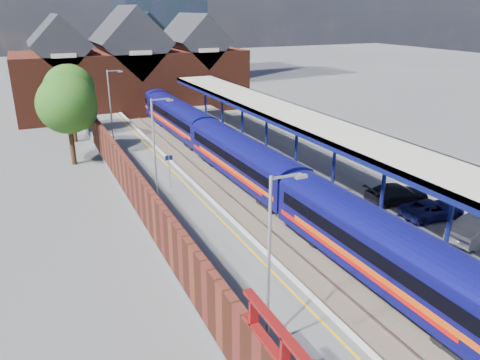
% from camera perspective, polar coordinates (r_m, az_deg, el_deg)
% --- Properties ---
extents(ground, '(240.00, 240.00, 0.00)m').
position_cam_1_polar(ground, '(41.78, -4.21, 1.50)').
color(ground, '#5B5B5E').
rests_on(ground, ground).
extents(ballast_bed, '(6.00, 76.00, 0.06)m').
position_cam_1_polar(ballast_bed, '(33.19, 1.93, -3.48)').
color(ballast_bed, '#473D33').
rests_on(ballast_bed, ground).
extents(rails, '(4.51, 76.00, 0.14)m').
position_cam_1_polar(rails, '(33.16, 1.93, -3.34)').
color(rails, slate).
rests_on(rails, ground).
extents(left_platform, '(5.00, 76.00, 1.00)m').
position_cam_1_polar(left_platform, '(31.13, -7.19, -4.36)').
color(left_platform, '#565659').
rests_on(left_platform, ground).
extents(right_platform, '(6.00, 76.00, 1.00)m').
position_cam_1_polar(right_platform, '(35.91, 10.53, -1.13)').
color(right_platform, '#565659').
rests_on(right_platform, ground).
extents(coping_left, '(0.30, 76.00, 0.05)m').
position_cam_1_polar(coping_left, '(31.62, -3.17, -2.78)').
color(coping_left, silver).
rests_on(coping_left, left_platform).
extents(coping_right, '(0.30, 76.00, 0.05)m').
position_cam_1_polar(coping_right, '(34.24, 6.67, -1.05)').
color(coping_right, silver).
rests_on(coping_right, right_platform).
extents(yellow_line, '(0.14, 76.00, 0.01)m').
position_cam_1_polar(yellow_line, '(31.43, -4.19, -2.99)').
color(yellow_line, yellow).
rests_on(yellow_line, left_platform).
extents(train, '(3.00, 65.93, 3.45)m').
position_cam_1_polar(train, '(44.84, -4.08, 5.64)').
color(train, '#0C0C58').
rests_on(train, ground).
extents(canopy, '(4.50, 52.00, 4.48)m').
position_cam_1_polar(canopy, '(35.77, 8.55, 6.88)').
color(canopy, navy).
rests_on(canopy, right_platform).
extents(lamp_post_b, '(1.48, 0.18, 7.00)m').
position_cam_1_polar(lamp_post_b, '(17.22, 3.97, -8.91)').
color(lamp_post_b, '#A5A8AA').
rests_on(lamp_post_b, left_platform).
extents(lamp_post_c, '(1.48, 0.18, 7.00)m').
position_cam_1_polar(lamp_post_c, '(31.19, -10.19, 4.33)').
color(lamp_post_c, '#A5A8AA').
rests_on(lamp_post_c, left_platform).
extents(lamp_post_d, '(1.48, 0.18, 7.00)m').
position_cam_1_polar(lamp_post_d, '(46.49, -15.39, 9.12)').
color(lamp_post_d, '#A5A8AA').
rests_on(lamp_post_d, left_platform).
extents(platform_sign, '(0.55, 0.08, 2.50)m').
position_cam_1_polar(platform_sign, '(34.04, -8.62, 1.71)').
color(platform_sign, '#A5A8AA').
rests_on(platform_sign, left_platform).
extents(brick_wall, '(0.35, 50.00, 3.86)m').
position_cam_1_polar(brick_wall, '(24.04, -8.55, -7.02)').
color(brick_wall, '#5F2819').
rests_on(brick_wall, left_platform).
extents(station_building, '(30.00, 12.12, 13.78)m').
position_cam_1_polar(station_building, '(67.03, -13.05, 12.93)').
color(station_building, '#5F2819').
rests_on(station_building, ground).
extents(tree_near, '(5.20, 5.20, 8.10)m').
position_cam_1_polar(tree_near, '(43.91, -20.11, 8.48)').
color(tree_near, '#382314').
rests_on(tree_near, ground).
extents(tree_far, '(5.20, 5.20, 8.10)m').
position_cam_1_polar(tree_far, '(51.85, -19.89, 10.14)').
color(tree_far, '#382314').
rests_on(tree_far, ground).
extents(parked_car_dark, '(4.67, 2.38, 1.30)m').
position_cam_1_polar(parked_car_dark, '(33.16, 18.58, -1.58)').
color(parked_car_dark, black).
rests_on(parked_car_dark, right_platform).
extents(parked_car_blue, '(4.28, 2.34, 1.14)m').
position_cam_1_polar(parked_car_blue, '(31.58, 22.38, -3.33)').
color(parked_car_blue, navy).
rests_on(parked_car_blue, right_platform).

